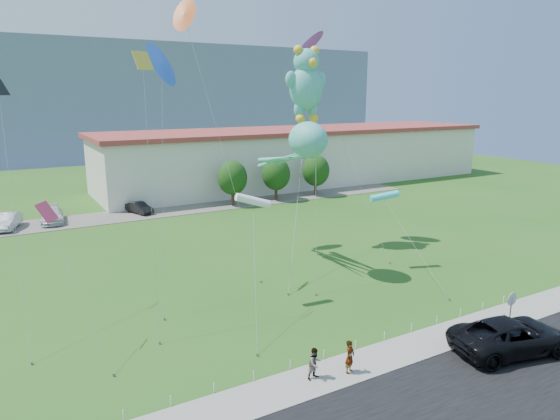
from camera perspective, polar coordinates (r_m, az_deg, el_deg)
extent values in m
plane|color=#245317|center=(27.98, 5.23, -14.92)|extent=(160.00, 160.00, 0.00)
cube|color=gray|center=(26.05, 8.85, -17.18)|extent=(80.00, 2.50, 0.10)
cube|color=#59544C|center=(58.46, -14.76, -0.32)|extent=(70.00, 6.00, 0.06)
cube|color=slate|center=(140.88, -24.41, 11.65)|extent=(160.00, 50.00, 25.00)
cube|color=beige|center=(76.35, 2.44, 6.02)|extent=(60.00, 14.00, 7.60)
cube|color=#953530|center=(75.96, 2.47, 9.09)|extent=(61.00, 15.00, 0.60)
cylinder|color=slate|center=(31.09, 24.79, -10.93)|extent=(0.07, 0.07, 2.20)
cylinder|color=red|center=(30.72, 24.96, -9.21)|extent=(0.76, 0.04, 0.76)
cylinder|color=white|center=(30.71, 25.00, -9.22)|extent=(0.80, 0.02, 0.80)
cylinder|color=white|center=(23.05, -17.48, -21.49)|extent=(0.05, 0.05, 0.50)
cylinder|color=white|center=(23.42, -12.39, -20.54)|extent=(0.05, 0.05, 0.50)
cylinder|color=white|center=(23.96, -7.56, -19.50)|extent=(0.05, 0.05, 0.50)
cylinder|color=white|center=(24.64, -3.02, -18.38)|extent=(0.05, 0.05, 0.50)
cylinder|color=white|center=(25.47, 1.19, -17.24)|extent=(0.05, 0.05, 0.50)
cylinder|color=white|center=(26.42, 5.06, -16.10)|extent=(0.05, 0.05, 0.50)
cylinder|color=white|center=(27.49, 8.62, -14.98)|extent=(0.05, 0.05, 0.50)
cylinder|color=white|center=(28.65, 11.86, -13.89)|extent=(0.05, 0.05, 0.50)
cylinder|color=white|center=(29.90, 14.81, -12.86)|extent=(0.05, 0.05, 0.50)
cylinder|color=white|center=(31.23, 17.49, -11.89)|extent=(0.05, 0.05, 0.50)
cylinder|color=white|center=(32.63, 19.94, -10.97)|extent=(0.05, 0.05, 0.50)
cylinder|color=white|center=(34.09, 22.16, -10.11)|extent=(0.05, 0.05, 0.50)
cylinder|color=white|center=(35.60, 24.19, -9.31)|extent=(0.05, 0.05, 0.50)
cylinder|color=#3F2B19|center=(60.57, -5.41, 1.54)|extent=(0.36, 0.36, 2.20)
ellipsoid|color=#14380F|center=(60.16, -5.46, 3.69)|extent=(3.60, 3.60, 4.14)
cylinder|color=#3F2B19|center=(63.22, -0.45, 2.09)|extent=(0.36, 0.36, 2.20)
ellipsoid|color=#14380F|center=(62.82, -0.46, 4.15)|extent=(3.60, 3.60, 4.14)
cylinder|color=#3F2B19|center=(66.31, 4.08, 2.57)|extent=(0.36, 0.36, 2.20)
ellipsoid|color=#14380F|center=(65.93, 4.11, 4.54)|extent=(3.60, 3.60, 4.14)
imported|color=black|center=(29.11, 24.92, -12.92)|extent=(6.87, 4.25, 1.77)
imported|color=gray|center=(24.98, 7.98, -16.26)|extent=(0.71, 0.61, 1.63)
imported|color=gray|center=(24.39, 4.02, -17.08)|extent=(0.83, 0.69, 1.53)
imported|color=#B6B6BD|center=(56.54, -28.68, -1.12)|extent=(2.97, 4.99, 1.55)
imported|color=silver|center=(57.41, -24.64, -0.50)|extent=(2.68, 5.58, 1.57)
imported|color=black|center=(58.37, -15.79, 0.26)|extent=(2.53, 4.05, 1.26)
ellipsoid|color=teal|center=(35.11, 3.22, 8.04)|extent=(2.51, 3.26, 2.51)
sphere|color=white|center=(34.02, 3.50, 8.33)|extent=(0.39, 0.39, 0.39)
sphere|color=white|center=(34.52, 4.76, 8.38)|extent=(0.39, 0.39, 0.39)
cylinder|color=slate|center=(33.86, 4.15, -9.60)|extent=(0.10, 0.10, 0.16)
cylinder|color=gray|center=(33.76, 4.14, -1.39)|extent=(1.49, 2.52, 9.10)
ellipsoid|color=teal|center=(42.64, 2.99, 13.72)|extent=(2.91, 2.47, 3.63)
sphere|color=teal|center=(42.72, 3.02, 16.57)|extent=(2.12, 2.12, 2.12)
sphere|color=yellow|center=(42.37, 2.10, 17.82)|extent=(0.78, 0.78, 0.78)
sphere|color=yellow|center=(43.21, 3.95, 17.70)|extent=(0.78, 0.78, 0.78)
sphere|color=yellow|center=(41.97, 3.71, 16.47)|extent=(0.78, 0.78, 0.78)
ellipsoid|color=teal|center=(41.89, 1.27, 14.66)|extent=(1.01, 0.72, 1.41)
ellipsoid|color=teal|center=(43.46, 4.66, 14.56)|extent=(1.01, 0.72, 1.41)
ellipsoid|color=teal|center=(42.30, 2.18, 11.46)|extent=(0.89, 0.78, 1.45)
ellipsoid|color=teal|center=(43.02, 3.73, 11.47)|extent=(0.89, 0.78, 1.45)
sphere|color=yellow|center=(42.14, 2.33, 10.39)|extent=(0.78, 0.78, 0.78)
sphere|color=yellow|center=(42.86, 3.88, 10.41)|extent=(0.78, 0.78, 0.78)
cylinder|color=slate|center=(33.84, 0.93, -9.58)|extent=(0.10, 0.10, 0.16)
cylinder|color=gray|center=(37.70, 2.06, 1.48)|extent=(7.06, 9.08, 10.79)
cylinder|color=#35D7F2|center=(38.48, 11.84, 1.56)|extent=(0.50, 2.25, 0.87)
cylinder|color=slate|center=(34.82, 18.78, -9.64)|extent=(0.10, 0.10, 0.16)
cylinder|color=gray|center=(36.43, 15.11, -3.86)|extent=(0.54, 7.28, 5.29)
cone|color=#B631C5|center=(44.88, 3.35, 18.38)|extent=(1.80, 1.33, 1.33)
cylinder|color=slate|center=(40.66, 12.42, -5.95)|extent=(0.10, 0.10, 0.16)
cylinder|color=gray|center=(41.69, 7.77, 6.76)|extent=(1.92, 9.25, 16.95)
cone|color=blue|center=(33.79, -13.38, 15.95)|extent=(1.80, 1.33, 1.33)
cylinder|color=slate|center=(31.13, -13.08, -12.03)|extent=(0.10, 0.10, 0.16)
cylinder|color=gray|center=(31.51, -13.23, 2.44)|extent=(2.18, 5.07, 14.66)
cube|color=#E83359|center=(27.86, -25.11, -0.20)|extent=(1.29, 1.29, 0.86)
cylinder|color=slate|center=(26.22, -18.47, -17.44)|extent=(0.10, 0.10, 0.16)
cylinder|color=gray|center=(26.71, -21.96, -8.69)|extent=(1.82, 4.74, 6.96)
cylinder|color=white|center=(30.68, -3.12, 1.07)|extent=(0.50, 2.25, 0.87)
cylinder|color=slate|center=(26.66, -2.61, -16.19)|extent=(0.10, 0.10, 0.16)
cylinder|color=gray|center=(28.37, -2.89, -7.06)|extent=(2.93, 6.12, 6.40)
cone|color=#D45217|center=(43.19, -10.90, 21.12)|extent=(1.80, 1.33, 1.33)
cylinder|color=slate|center=(35.99, -2.19, -8.18)|extent=(0.10, 0.10, 0.16)
cylinder|color=gray|center=(38.21, -6.81, 7.77)|extent=(1.23, 10.53, 18.99)
cube|color=gold|center=(29.22, -15.42, 16.15)|extent=(1.29, 1.29, 0.86)
cylinder|color=slate|center=(28.48, -13.59, -14.54)|extent=(0.10, 0.10, 0.16)
cylinder|color=gray|center=(27.83, -14.50, 0.88)|extent=(1.00, 3.72, 14.55)
cylinder|color=slate|center=(28.69, -26.50, -15.41)|extent=(0.10, 0.10, 0.16)
cylinder|color=gray|center=(30.37, -28.14, -0.59)|extent=(0.18, 8.28, 13.19)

